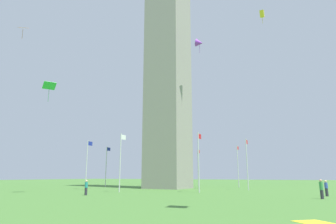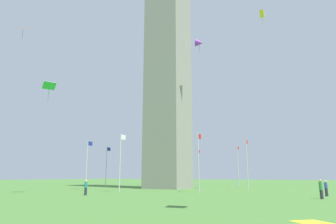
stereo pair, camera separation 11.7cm
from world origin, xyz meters
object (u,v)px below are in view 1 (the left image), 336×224
obelisk_monument (168,27)px  flagpole_ne (150,166)px  flagpole_sw (199,159)px  person_teal_shirt (86,188)px  kite_orange_diamond (23,28)px  person_green_shirt (321,189)px  flagpole_n (198,166)px  picnic_blanket_near_first_person (317,223)px  person_blue_shirt (326,188)px  flagpole_se (87,162)px  kite_green_diamond (49,86)px  flagpole_w (247,161)px  kite_purple_delta (199,43)px  kite_yellow_box (262,14)px  flagpole_e (106,165)px  flagpole_nw (238,164)px  flagpole_s (121,159)px

obelisk_monument → flagpole_ne: bearing=44.8°
flagpole_sw → person_teal_shirt: 14.31m
flagpole_sw → kite_orange_diamond: size_ratio=3.81×
person_green_shirt → person_teal_shirt: bearing=33.1°
obelisk_monument → person_teal_shirt: obelisk_monument is taller
flagpole_n → picnic_blanket_near_first_person: (-43.43, -23.43, -4.19)m
person_blue_shirt → kite_orange_diamond: bearing=49.5°
flagpole_ne → kite_orange_diamond: size_ratio=3.81×
flagpole_se → kite_green_diamond: size_ratio=3.16×
obelisk_monument → flagpole_sw: 28.59m
flagpole_w → kite_purple_delta: kite_purple_delta is taller
kite_purple_delta → kite_orange_diamond: bearing=132.5°
flagpole_ne → kite_yellow_box: size_ratio=3.31×
flagpole_n → picnic_blanket_near_first_person: flagpole_n is taller
flagpole_sw → kite_yellow_box: (7.71, -7.91, 22.41)m
flagpole_se → picnic_blanket_near_first_person: size_ratio=4.24×
obelisk_monument → flagpole_n: (13.49, 0.00, -25.27)m
flagpole_e → person_blue_shirt: (-9.66, -37.16, -3.39)m
obelisk_monument → kite_yellow_box: bearing=-95.6°
kite_yellow_box → obelisk_monument: bearing=84.4°
obelisk_monument → flagpole_ne: 28.63m
kite_green_diamond → kite_yellow_box: 32.98m
flagpole_e → flagpole_nw: (9.49, -22.92, 0.00)m
flagpole_w → person_teal_shirt: (-20.04, 12.98, -3.39)m
flagpole_n → flagpole_e: same height
kite_green_diamond → picnic_blanket_near_first_person: 33.53m
flagpole_ne → kite_green_diamond: 31.74m
flagpole_ne → flagpole_s: (-22.92, -9.49, 0.00)m
obelisk_monument → person_green_shirt: obelisk_monument is taller
kite_purple_delta → kite_yellow_box: size_ratio=1.12×
flagpole_ne → flagpole_n: bearing=-67.5°
flagpole_e → person_teal_shirt: flagpole_e is taller
flagpole_sw → person_green_shirt: 14.97m
flagpole_w → flagpole_e: bearing=90.0°
flagpole_se → flagpole_sw: (-0.00, -18.98, 0.00)m
kite_yellow_box → picnic_blanket_near_first_person: (-28.23, -6.04, -26.61)m
obelisk_monument → person_blue_shirt: 38.43m
flagpole_s → flagpole_w: 18.98m
kite_orange_diamond → kite_purple_delta: 27.02m
kite_yellow_box → flagpole_ne: bearing=67.3°
kite_orange_diamond → person_teal_shirt: bearing=-87.6°
flagpole_sw → kite_purple_delta: bearing=18.1°
flagpole_ne → kite_orange_diamond: kite_orange_diamond is taller
flagpole_se → flagpole_n: bearing=-22.5°
kite_orange_diamond → picnic_blanket_near_first_person: size_ratio=1.11×
flagpole_sw → kite_purple_delta: size_ratio=2.97×
flagpole_w → person_teal_shirt: flagpole_w is taller
flagpole_ne → flagpole_s: bearing=-157.5°
kite_orange_diamond → kite_purple_delta: kite_purple_delta is taller
flagpole_e → person_green_shirt: (-14.02, -36.80, -3.32)m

